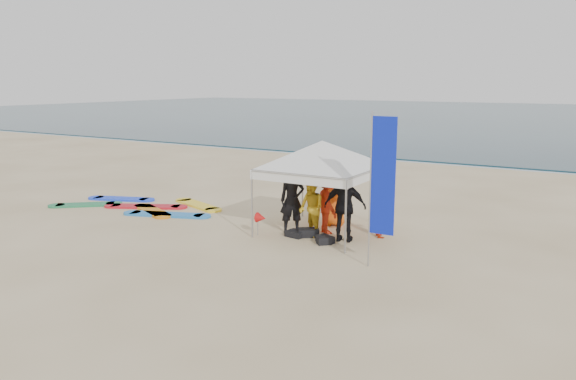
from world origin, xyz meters
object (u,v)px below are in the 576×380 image
at_px(person_yellow, 311,208).
at_px(person_orange_b, 335,196).
at_px(person_seated, 380,220).
at_px(marker_pennant, 261,218).
at_px(person_black_a, 292,200).
at_px(person_black_b, 345,206).
at_px(surfboard_spread, 145,207).
at_px(person_orange_a, 328,203).
at_px(feather_flag, 382,178).
at_px(canopy_tent, 322,141).

xyz_separation_m(person_yellow, person_orange_b, (0.02, 1.37, 0.11)).
relative_size(person_seated, marker_pennant, 1.47).
relative_size(person_black_a, person_black_b, 0.98).
distance_m(person_black_a, surfboard_spread, 5.84).
relative_size(person_orange_a, feather_flag, 0.49).
bearing_deg(feather_flag, person_orange_b, 131.34).
distance_m(person_black_a, person_yellow, 0.65).
distance_m(person_black_a, person_seated, 2.45).
distance_m(person_black_b, person_seated, 1.19).
distance_m(person_yellow, surfboard_spread, 6.45).
xyz_separation_m(person_seated, feather_flag, (0.96, -2.45, 1.59)).
distance_m(person_yellow, person_seated, 1.89).
bearing_deg(person_yellow, surfboard_spread, -152.47).
height_order(person_orange_a, surfboard_spread, person_orange_a).
xyz_separation_m(marker_pennant, surfboard_spread, (-5.21, 0.87, -0.46)).
bearing_deg(person_orange_b, surfboard_spread, 1.49).
height_order(person_seated, canopy_tent, canopy_tent).
bearing_deg(marker_pennant, person_black_a, 51.67).
xyz_separation_m(person_yellow, person_orange_a, (0.22, 0.54, 0.07)).
bearing_deg(surfboard_spread, person_orange_a, 2.69).
xyz_separation_m(person_black_a, canopy_tent, (0.70, 0.41, 1.62)).
distance_m(person_orange_a, feather_flag, 3.37).
bearing_deg(canopy_tent, person_yellow, -97.54).
height_order(person_orange_a, canopy_tent, canopy_tent).
relative_size(person_black_a, feather_flag, 0.53).
xyz_separation_m(person_seated, marker_pennant, (-2.81, -1.55, 0.03)).
bearing_deg(feather_flag, surfboard_spread, 168.86).
bearing_deg(person_black_a, canopy_tent, -10.17).
bearing_deg(person_orange_b, canopy_tent, 84.00).
height_order(person_black_a, person_orange_a, person_black_a).
relative_size(person_seated, surfboard_spread, 0.17).
bearing_deg(person_yellow, feather_flag, -1.12).
xyz_separation_m(person_black_b, person_orange_b, (-0.97, 1.35, -0.05)).
height_order(person_black_a, person_black_b, person_black_b).
height_order(person_yellow, person_orange_a, person_orange_a).
bearing_deg(person_black_b, person_orange_a, -46.88).
height_order(person_yellow, person_black_b, person_black_b).
bearing_deg(surfboard_spread, person_seated, 4.88).
relative_size(person_yellow, person_seated, 1.67).
bearing_deg(person_seated, canopy_tent, 71.36).
xyz_separation_m(person_orange_a, canopy_tent, (-0.16, -0.06, 1.70)).
bearing_deg(feather_flag, person_seated, 111.41).
xyz_separation_m(person_orange_a, surfboard_spread, (-6.62, -0.31, -0.82)).
relative_size(canopy_tent, surfboard_spread, 0.72).
bearing_deg(person_orange_a, person_yellow, 112.37).
distance_m(person_black_b, surfboard_spread, 7.45).
bearing_deg(feather_flag, person_orange_a, 138.62).
relative_size(person_black_b, person_orange_b, 1.06).
height_order(person_black_b, person_seated, person_black_b).
relative_size(person_black_a, person_seated, 1.98).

